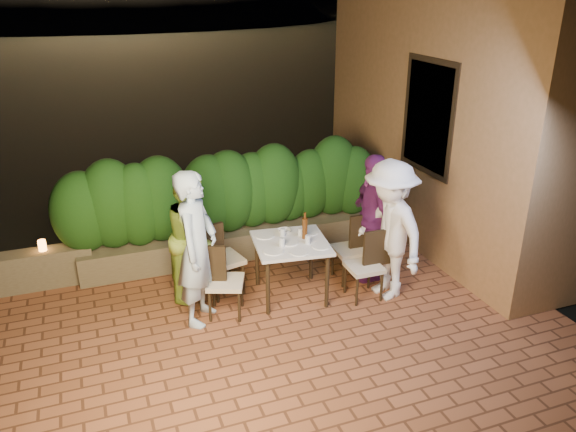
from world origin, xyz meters
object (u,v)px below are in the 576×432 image
chair_right_front (364,265)px  diner_blue (197,248)px  parapet_lamp (42,245)px  diner_purple (372,217)px  chair_left_back (223,258)px  diner_green (193,236)px  chair_right_back (350,248)px  chair_left_front (225,281)px  dining_table (291,269)px  beer_bottle (305,226)px  diner_white (389,231)px  bowl (284,231)px

chair_right_front → diner_blue: size_ratio=0.48×
chair_right_front → parapet_lamp: size_ratio=6.34×
chair_right_front → diner_purple: size_ratio=0.52×
chair_left_back → diner_green: size_ratio=0.61×
diner_blue → chair_right_front: bearing=-64.7°
chair_right_back → chair_left_front: bearing=9.5°
dining_table → diner_green: (-1.11, 0.47, 0.42)m
dining_table → chair_right_back: 0.89m
chair_left_front → diner_green: 0.74m
beer_bottle → diner_white: size_ratio=0.19×
bowl → diner_white: (1.11, -0.68, 0.12)m
chair_left_back → parapet_lamp: size_ratio=6.94×
beer_bottle → diner_white: bearing=-24.5°
chair_left_front → diner_purple: (2.05, 0.25, 0.40)m
chair_right_back → diner_white: (0.25, -0.51, 0.43)m
diner_blue → chair_left_back: bearing=-7.1°
chair_right_back → diner_green: diner_green is taller
bowl → diner_white: size_ratio=0.09×
diner_white → chair_left_back: bearing=-119.8°
dining_table → chair_right_back: bearing=7.7°
beer_bottle → diner_blue: diner_blue is taller
chair_left_front → chair_right_front: bearing=13.8°
chair_right_front → bowl: bearing=-37.3°
chair_left_front → diner_green: size_ratio=0.56×
beer_bottle → chair_right_back: (0.69, 0.09, -0.47)m
beer_bottle → diner_green: (-1.31, 0.44, -0.12)m
diner_blue → diner_white: 2.32m
chair_right_back → parapet_lamp: bearing=-17.0°
chair_left_back → dining_table: bearing=-39.3°
dining_table → diner_purple: bearing=5.6°
diner_blue → diner_white: diner_blue is taller
diner_blue → bowl: bearing=-39.1°
bowl → diner_blue: 1.27m
bowl → chair_right_back: (0.86, -0.17, -0.32)m
dining_table → beer_bottle: beer_bottle is taller
dining_table → diner_white: 1.30m
diner_white → parapet_lamp: 4.39m
diner_blue → diner_purple: diner_blue is taller
chair_left_back → diner_green: 0.47m
diner_white → diner_purple: bearing=166.8°
chair_right_back → parapet_lamp: chair_right_back is taller
chair_right_front → chair_right_back: size_ratio=0.98×
chair_left_front → chair_left_back: chair_left_back is taller
chair_right_front → diner_white: bearing=172.7°
beer_bottle → chair_right_back: beer_bottle is taller
diner_white → parapet_lamp: size_ratio=12.68×
diner_green → diner_white: size_ratio=0.90×
dining_table → diner_white: (1.13, -0.40, 0.51)m
dining_table → chair_left_front: chair_left_front is taller
bowl → chair_right_back: 0.93m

